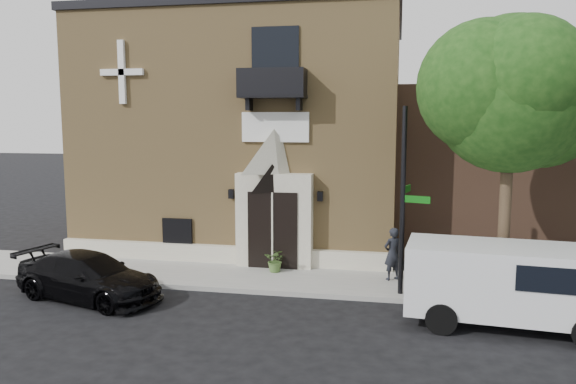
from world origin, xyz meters
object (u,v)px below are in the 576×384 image
at_px(cargo_van, 519,283).
at_px(fire_hydrant, 455,282).
at_px(dumpster, 505,274).
at_px(pedestrian_near, 392,254).
at_px(black_sedan, 89,277).
at_px(street_sign, 403,201).

distance_m(cargo_van, fire_hydrant, 2.34).
distance_m(dumpster, pedestrian_near, 3.33).
distance_m(black_sedan, dumpster, 11.97).
xyz_separation_m(black_sedan, dumpster, (11.76, 2.25, 0.11)).
xyz_separation_m(street_sign, pedestrian_near, (-0.28, 1.36, -1.88)).
bearing_deg(fire_hydrant, black_sedan, -170.00).
xyz_separation_m(black_sedan, fire_hydrant, (10.35, 1.82, -0.09)).
bearing_deg(fire_hydrant, street_sign, -179.61).
bearing_deg(black_sedan, dumpster, -64.14).
bearing_deg(dumpster, fire_hydrant, 177.53).
bearing_deg(street_sign, pedestrian_near, 117.28).
height_order(black_sedan, fire_hydrant, black_sedan).
bearing_deg(pedestrian_near, black_sedan, -14.97).
relative_size(street_sign, pedestrian_near, 3.24).
height_order(cargo_van, dumpster, cargo_van).
xyz_separation_m(black_sedan, cargo_van, (11.69, -0.01, 0.49)).
distance_m(street_sign, dumpster, 3.61).
relative_size(black_sedan, dumpster, 2.15).
relative_size(fire_hydrant, pedestrian_near, 0.53).
xyz_separation_m(street_sign, fire_hydrant, (1.50, 0.01, -2.28)).
relative_size(black_sedan, fire_hydrant, 5.25).
relative_size(black_sedan, street_sign, 0.85).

